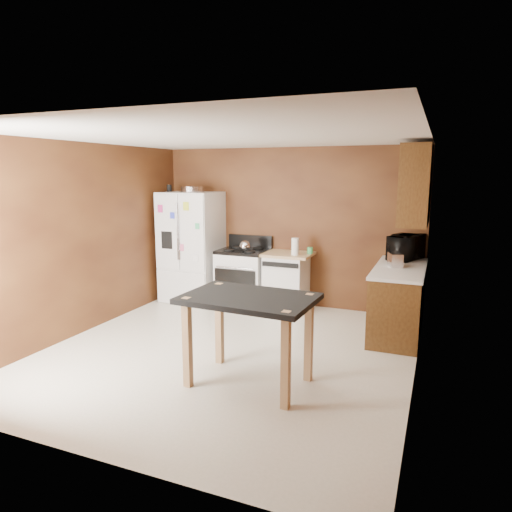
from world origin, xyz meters
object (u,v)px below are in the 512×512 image
Objects in this scene: toaster at (395,260)px; dishwasher at (286,281)px; pen_cup at (169,188)px; refrigerator at (192,247)px; island at (249,309)px; roasting_pan at (192,189)px; microwave at (406,248)px; paper_towel at (295,247)px; gas_range at (244,276)px; kettle at (245,246)px; green_canister at (310,250)px.

dishwasher is (-1.65, 0.50, -0.54)m from toaster.
toaster is (3.65, -0.37, -0.87)m from pen_cup.
refrigerator is 1.37× the size of island.
island is (2.05, -2.50, -1.07)m from roasting_pan.
microwave reaches higher than dishwasher.
paper_towel is (2.17, 0.01, -0.84)m from pen_cup.
toaster is at bearing 60.63° from island.
gas_range is 2.86m from island.
pen_cup is 0.09× the size of island.
paper_towel is at bearing -1.41° from refrigerator.
pen_cup is 1.03m from refrigerator.
gas_range is 1.24× the size of dishwasher.
gas_range is at bearing -178.06° from dishwasher.
microwave is (3.32, 0.21, -0.79)m from roasting_pan.
gas_range is at bearing 3.81° from refrigerator.
island is at bearing -50.57° from roasting_pan.
kettle is at bearing 120.57° from microwave.
refrigerator reaches higher than gas_range.
gas_range is (-0.89, 0.11, -0.56)m from paper_towel.
refrigerator is (0.36, 0.05, -0.96)m from pen_cup.
island is (0.12, -2.68, -0.16)m from green_canister.
roasting_pan reaches higher than kettle.
pen_cup reaches higher than gas_range.
green_canister is (0.97, 0.26, -0.05)m from kettle.
dishwasher is (-1.74, -0.11, -0.61)m from microwave.
island is (1.10, -2.42, -0.21)m from kettle.
island reaches higher than dishwasher.
paper_towel is 1.06× the size of toaster.
refrigerator is at bearing -176.19° from gas_range.
roasting_pan is at bearing -174.70° from gas_range.
refrigerator is at bearing 152.52° from toaster.
kettle is 0.19× the size of dishwasher.
toaster is 1.81m from dishwasher.
roasting_pan is at bearing 129.43° from island.
pen_cup is 2.52m from green_canister.
refrigerator is (-3.28, 0.42, -0.09)m from toaster.
roasting_pan is 0.27× the size of island.
gas_range reaches higher than dishwasher.
roasting_pan is 2.10× the size of kettle.
paper_towel is 1.58m from microwave.
island is at bearing -50.13° from refrigerator.
toaster is at bearing -11.41° from gas_range.
microwave is at bearing 8.54° from paper_towel.
roasting_pan is 3.12× the size of pen_cup.
roasting_pan reaches higher than dishwasher.
roasting_pan is 3.42m from microwave.
gas_range is at bearing 116.67° from microwave.
dishwasher is at bearing 142.85° from toaster.
microwave is 3.00m from island.
microwave is at bearing 61.77° from toaster.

